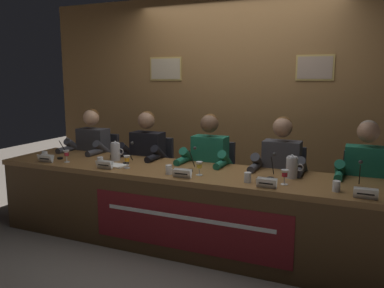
{
  "coord_description": "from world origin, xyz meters",
  "views": [
    {
      "loc": [
        1.46,
        -3.32,
        1.63
      ],
      "look_at": [
        0.0,
        0.0,
        1.0
      ],
      "focal_mm": 36.78,
      "sensor_mm": 36.0,
      "label": 1
    }
  ],
  "objects_px": {
    "microphone_center": "(191,163)",
    "nameplate_right": "(266,183)",
    "panelist_left": "(144,158)",
    "water_cup_far_right": "(336,187)",
    "water_cup_right": "(248,178)",
    "juice_glass_far_left": "(66,154)",
    "document_stack_left": "(116,165)",
    "panelist_center": "(207,164)",
    "water_cup_left": "(100,162)",
    "juice_glass_center": "(199,166)",
    "panelist_far_left": "(89,153)",
    "nameplate_far_left": "(46,158)",
    "nameplate_left": "(104,165)",
    "juice_glass_left": "(127,159)",
    "chair_right": "(283,193)",
    "nameplate_center": "(182,173)",
    "microphone_right": "(272,170)",
    "water_pitcher_right_side": "(292,167)",
    "panelist_right": "(280,171)",
    "microphone_left": "(128,156)",
    "panelist_far_right": "(365,179)",
    "chair_far_right": "(363,202)",
    "chair_far_left": "(101,172)",
    "chair_left": "(153,178)",
    "water_cup_center": "(169,170)",
    "microphone_far_left": "(62,152)",
    "microphone_far_right": "(359,180)",
    "water_pitcher_left_side": "(116,151)",
    "chair_center": "(213,185)",
    "water_cup_far_left": "(45,156)",
    "juice_glass_right": "(285,174)",
    "nameplate_far_right": "(366,194)"
  },
  "relations": [
    {
      "from": "microphone_center",
      "to": "nameplate_right",
      "type": "relative_size",
      "value": 1.34
    },
    {
      "from": "panelist_left",
      "to": "water_cup_far_right",
      "type": "distance_m",
      "value": 2.14
    },
    {
      "from": "water_cup_right",
      "to": "juice_glass_far_left",
      "type": "bearing_deg",
      "value": 179.72
    },
    {
      "from": "panelist_left",
      "to": "document_stack_left",
      "type": "relative_size",
      "value": 5.61
    },
    {
      "from": "panelist_center",
      "to": "document_stack_left",
      "type": "relative_size",
      "value": 5.61
    },
    {
      "from": "water_cup_left",
      "to": "juice_glass_center",
      "type": "relative_size",
      "value": 0.69
    },
    {
      "from": "panelist_left",
      "to": "document_stack_left",
      "type": "distance_m",
      "value": 0.54
    },
    {
      "from": "nameplate_right",
      "to": "water_cup_far_right",
      "type": "distance_m",
      "value": 0.53
    },
    {
      "from": "panelist_far_left",
      "to": "nameplate_far_left",
      "type": "bearing_deg",
      "value": -91.46
    },
    {
      "from": "nameplate_left",
      "to": "water_cup_left",
      "type": "xyz_separation_m",
      "value": [
        -0.12,
        0.1,
        -0.0
      ]
    },
    {
      "from": "juice_glass_left",
      "to": "panelist_center",
      "type": "distance_m",
      "value": 0.84
    },
    {
      "from": "chair_right",
      "to": "water_cup_right",
      "type": "distance_m",
      "value": 0.88
    },
    {
      "from": "nameplate_center",
      "to": "microphone_right",
      "type": "relative_size",
      "value": 0.81
    },
    {
      "from": "nameplate_far_left",
      "to": "water_pitcher_right_side",
      "type": "relative_size",
      "value": 0.86
    },
    {
      "from": "panelist_right",
      "to": "microphone_left",
      "type": "bearing_deg",
      "value": -164.73
    },
    {
      "from": "panelist_left",
      "to": "panelist_far_right",
      "type": "distance_m",
      "value": 2.26
    },
    {
      "from": "juice_glass_center",
      "to": "nameplate_left",
      "type": "bearing_deg",
      "value": -171.47
    },
    {
      "from": "chair_far_right",
      "to": "juice_glass_left",
      "type": "bearing_deg",
      "value": -159.99
    },
    {
      "from": "chair_far_right",
      "to": "chair_right",
      "type": "bearing_deg",
      "value": 180.0
    },
    {
      "from": "chair_far_left",
      "to": "chair_left",
      "type": "height_order",
      "value": "same"
    },
    {
      "from": "water_cup_far_right",
      "to": "document_stack_left",
      "type": "distance_m",
      "value": 2.06
    },
    {
      "from": "panelist_center",
      "to": "chair_far_right",
      "type": "relative_size",
      "value": 1.36
    },
    {
      "from": "water_cup_center",
      "to": "document_stack_left",
      "type": "relative_size",
      "value": 0.38
    },
    {
      "from": "microphone_far_left",
      "to": "juice_glass_left",
      "type": "height_order",
      "value": "microphone_far_left"
    },
    {
      "from": "water_cup_right",
      "to": "chair_far_right",
      "type": "distance_m",
      "value": 1.25
    },
    {
      "from": "nameplate_left",
      "to": "microphone_center",
      "type": "distance_m",
      "value": 0.83
    },
    {
      "from": "microphone_far_right",
      "to": "chair_far_right",
      "type": "bearing_deg",
      "value": 85.99
    },
    {
      "from": "microphone_left",
      "to": "microphone_center",
      "type": "distance_m",
      "value": 0.7
    },
    {
      "from": "panelist_far_left",
      "to": "chair_far_left",
      "type": "bearing_deg",
      "value": 90.0
    },
    {
      "from": "water_cup_left",
      "to": "juice_glass_left",
      "type": "bearing_deg",
      "value": 1.45
    },
    {
      "from": "water_pitcher_left_side",
      "to": "chair_center",
      "type": "bearing_deg",
      "value": 29.31
    },
    {
      "from": "nameplate_left",
      "to": "water_cup_right",
      "type": "height_order",
      "value": "water_cup_right"
    },
    {
      "from": "panelist_far_right",
      "to": "water_pitcher_right_side",
      "type": "bearing_deg",
      "value": -152.83
    },
    {
      "from": "chair_left",
      "to": "document_stack_left",
      "type": "bearing_deg",
      "value": -90.27
    },
    {
      "from": "panelist_center",
      "to": "panelist_right",
      "type": "relative_size",
      "value": 1.0
    },
    {
      "from": "chair_right",
      "to": "water_cup_right",
      "type": "bearing_deg",
      "value": -100.61
    },
    {
      "from": "nameplate_left",
      "to": "chair_right",
      "type": "height_order",
      "value": "chair_right"
    },
    {
      "from": "nameplate_right",
      "to": "water_pitcher_right_side",
      "type": "height_order",
      "value": "water_pitcher_right_side"
    },
    {
      "from": "water_cup_left",
      "to": "juice_glass_center",
      "type": "height_order",
      "value": "juice_glass_center"
    },
    {
      "from": "water_cup_far_left",
      "to": "panelist_left",
      "type": "xyz_separation_m",
      "value": [
        0.88,
        0.58,
        -0.06
      ]
    },
    {
      "from": "water_cup_far_left",
      "to": "chair_left",
      "type": "distance_m",
      "value": 1.22
    },
    {
      "from": "nameplate_right",
      "to": "panelist_far_right",
      "type": "relative_size",
      "value": 0.13
    },
    {
      "from": "water_pitcher_left_side",
      "to": "water_pitcher_right_side",
      "type": "bearing_deg",
      "value": 0.3
    },
    {
      "from": "chair_center",
      "to": "water_pitcher_left_side",
      "type": "distance_m",
      "value": 1.12
    },
    {
      "from": "nameplate_far_left",
      "to": "juice_glass_right",
      "type": "bearing_deg",
      "value": 3.23
    },
    {
      "from": "microphone_center",
      "to": "document_stack_left",
      "type": "xyz_separation_m",
      "value": [
        -0.75,
        -0.13,
        -0.07
      ]
    },
    {
      "from": "chair_center",
      "to": "nameplate_right",
      "type": "bearing_deg",
      "value": -48.88
    },
    {
      "from": "panelist_left",
      "to": "chair_right",
      "type": "xyz_separation_m",
      "value": [
        1.51,
        0.2,
        -0.28
      ]
    },
    {
      "from": "chair_right",
      "to": "nameplate_far_right",
      "type": "bearing_deg",
      "value": -49.81
    },
    {
      "from": "panelist_left",
      "to": "juice_glass_center",
      "type": "xyz_separation_m",
      "value": [
        0.89,
        -0.54,
        0.11
      ]
    }
  ]
}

